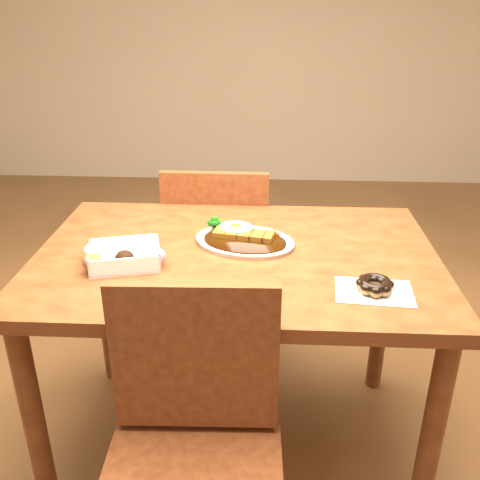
{
  "coord_description": "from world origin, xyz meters",
  "views": [
    {
      "loc": [
        0.09,
        -1.44,
        1.45
      ],
      "look_at": [
        0.01,
        -0.04,
        0.81
      ],
      "focal_mm": 40.0,
      "sensor_mm": 36.0,
      "label": 1
    }
  ],
  "objects_px": {
    "chair_near": "(192,459)",
    "chair_far": "(219,255)",
    "katsu_curry_plate": "(243,238)",
    "pon_de_ring": "(375,285)",
    "donut_box": "(123,255)",
    "table": "(236,281)"
  },
  "relations": [
    {
      "from": "donut_box",
      "to": "katsu_curry_plate",
      "type": "bearing_deg",
      "value": 25.86
    },
    {
      "from": "table",
      "to": "chair_near",
      "type": "relative_size",
      "value": 1.38
    },
    {
      "from": "pon_de_ring",
      "to": "table",
      "type": "bearing_deg",
      "value": 149.99
    },
    {
      "from": "chair_far",
      "to": "katsu_curry_plate",
      "type": "height_order",
      "value": "chair_far"
    },
    {
      "from": "katsu_curry_plate",
      "to": "donut_box",
      "type": "height_order",
      "value": "katsu_curry_plate"
    },
    {
      "from": "table",
      "to": "katsu_curry_plate",
      "type": "distance_m",
      "value": 0.14
    },
    {
      "from": "table",
      "to": "chair_far",
      "type": "bearing_deg",
      "value": 101.03
    },
    {
      "from": "table",
      "to": "chair_far",
      "type": "height_order",
      "value": "chair_far"
    },
    {
      "from": "chair_far",
      "to": "chair_near",
      "type": "xyz_separation_m",
      "value": [
        0.03,
        -1.07,
        0.0
      ]
    },
    {
      "from": "donut_box",
      "to": "pon_de_ring",
      "type": "height_order",
      "value": "donut_box"
    },
    {
      "from": "katsu_curry_plate",
      "to": "pon_de_ring",
      "type": "height_order",
      "value": "katsu_curry_plate"
    },
    {
      "from": "table",
      "to": "donut_box",
      "type": "distance_m",
      "value": 0.36
    },
    {
      "from": "chair_far",
      "to": "donut_box",
      "type": "height_order",
      "value": "chair_far"
    },
    {
      "from": "chair_near",
      "to": "pon_de_ring",
      "type": "xyz_separation_m",
      "value": [
        0.44,
        0.32,
        0.29
      ]
    },
    {
      "from": "katsu_curry_plate",
      "to": "pon_de_ring",
      "type": "distance_m",
      "value": 0.46
    },
    {
      "from": "chair_near",
      "to": "chair_far",
      "type": "bearing_deg",
      "value": 90.05
    },
    {
      "from": "katsu_curry_plate",
      "to": "pon_de_ring",
      "type": "relative_size",
      "value": 1.69
    },
    {
      "from": "chair_far",
      "to": "pon_de_ring",
      "type": "xyz_separation_m",
      "value": [
        0.48,
        -0.75,
        0.29
      ]
    },
    {
      "from": "chair_near",
      "to": "donut_box",
      "type": "relative_size",
      "value": 3.58
    },
    {
      "from": "chair_near",
      "to": "pon_de_ring",
      "type": "height_order",
      "value": "chair_near"
    },
    {
      "from": "table",
      "to": "donut_box",
      "type": "xyz_separation_m",
      "value": [
        -0.32,
        -0.09,
        0.13
      ]
    },
    {
      "from": "donut_box",
      "to": "table",
      "type": "bearing_deg",
      "value": 16.08
    }
  ]
}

